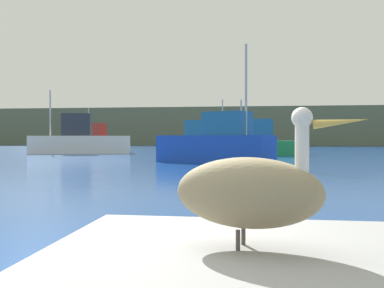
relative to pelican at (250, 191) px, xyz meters
name	(u,v)px	position (x,y,z in m)	size (l,w,h in m)	color
ground_plane	(114,281)	(-1.22, 0.85, -0.95)	(260.00, 260.00, 0.00)	navy
hillside_backdrop	(243,127)	(-1.22, 71.03, 2.05)	(140.00, 16.15, 5.99)	#5B664C
pelican	(250,191)	(0.00, 0.00, 0.00)	(1.28, 0.66, 0.94)	#968461
fishing_boat_white	(80,140)	(-13.45, 29.73, 0.12)	(8.04, 4.33, 4.98)	white
fishing_boat_blue	(216,144)	(-1.72, 18.92, -0.01)	(6.27, 4.36, 5.83)	blue
fishing_boat_orange	(201,140)	(-4.86, 39.15, 0.07)	(6.99, 2.75, 4.94)	orange
fishing_boat_green	(262,142)	(0.84, 29.02, 0.01)	(5.92, 2.38, 4.05)	#1E8C4C
fishing_boat_red	(97,140)	(-16.02, 40.68, 0.02)	(4.83, 3.53, 4.43)	red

